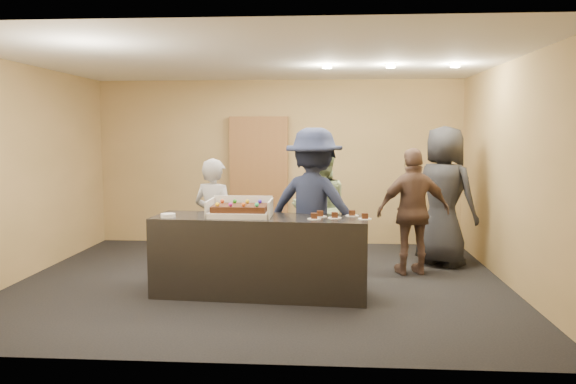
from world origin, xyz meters
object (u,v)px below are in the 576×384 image
object	(u,v)px
storage_cabinet	(259,181)
person_brown_extra	(414,212)
person_dark_suit	(444,196)
serving_counter	(260,256)
person_sage_man	(320,208)
person_server_grey	(214,221)
plate_stack	(168,215)
sheet_cake	(240,208)
person_navy_man	(314,207)
cake_box	(240,212)

from	to	relation	value
storage_cabinet	person_brown_extra	bearing A→B (deg)	-40.20
storage_cabinet	person_dark_suit	world-z (taller)	storage_cabinet
serving_counter	person_sage_man	size ratio (longest dim) A/B	1.49
person_server_grey	person_brown_extra	distance (m)	2.56
person_brown_extra	storage_cabinet	bearing A→B (deg)	-51.74
person_sage_man	person_dark_suit	size ratio (longest dim) A/B	0.83
plate_stack	person_server_grey	bearing A→B (deg)	57.60
plate_stack	storage_cabinet	bearing A→B (deg)	78.28
plate_stack	person_dark_suit	bearing A→B (deg)	27.47
sheet_cake	person_sage_man	distance (m)	1.69
storage_cabinet	person_navy_man	xyz separation A→B (m)	(0.97, -2.54, -0.10)
cake_box	sheet_cake	xyz separation A→B (m)	(-0.00, -0.03, 0.05)
person_sage_man	person_navy_man	distance (m)	0.99
plate_stack	person_navy_man	xyz separation A→B (m)	(1.61, 0.57, 0.03)
cake_box	person_brown_extra	size ratio (longest dim) A/B	0.43
plate_stack	person_navy_man	world-z (taller)	person_navy_man
person_server_grey	person_sage_man	distance (m)	1.58
person_dark_suit	storage_cabinet	bearing A→B (deg)	15.88
cake_box	plate_stack	size ratio (longest dim) A/B	4.32
sheet_cake	plate_stack	size ratio (longest dim) A/B	3.69
sheet_cake	person_sage_man	size ratio (longest dim) A/B	0.37
serving_counter	person_brown_extra	bearing A→B (deg)	34.24
person_server_grey	sheet_cake	bearing A→B (deg)	150.61
sheet_cake	person_server_grey	bearing A→B (deg)	128.15
cake_box	storage_cabinet	bearing A→B (deg)	92.86
serving_counter	person_sage_man	distance (m)	1.61
cake_box	person_server_grey	distance (m)	0.65
person_sage_man	sheet_cake	bearing A→B (deg)	51.97
person_brown_extra	person_dark_suit	xyz separation A→B (m)	(0.49, 0.54, 0.14)
storage_cabinet	cake_box	size ratio (longest dim) A/B	2.98
sheet_cake	plate_stack	bearing A→B (deg)	-171.37
storage_cabinet	person_brown_extra	size ratio (longest dim) A/B	1.28
cake_box	person_navy_man	world-z (taller)	person_navy_man
person_server_grey	serving_counter	bearing A→B (deg)	163.50
serving_counter	person_brown_extra	xyz separation A→B (m)	(1.87, 1.09, 0.37)
storage_cabinet	person_brown_extra	world-z (taller)	storage_cabinet
person_sage_man	person_server_grey	bearing A→B (deg)	29.55
storage_cabinet	cake_box	bearing A→B (deg)	-87.14
sheet_cake	person_server_grey	world-z (taller)	person_server_grey
person_dark_suit	person_brown_extra	bearing A→B (deg)	90.11
person_server_grey	person_dark_suit	xyz separation A→B (m)	(2.98, 1.13, 0.20)
serving_counter	plate_stack	world-z (taller)	plate_stack
sheet_cake	person_server_grey	xyz separation A→B (m)	(-0.40, 0.50, -0.23)
cake_box	plate_stack	distance (m)	0.81
sheet_cake	person_server_grey	distance (m)	0.68
plate_stack	person_brown_extra	distance (m)	3.13
serving_counter	sheet_cake	distance (m)	0.59
serving_counter	cake_box	distance (m)	0.55
plate_stack	sheet_cake	bearing A→B (deg)	8.63
person_navy_man	serving_counter	bearing A→B (deg)	57.43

